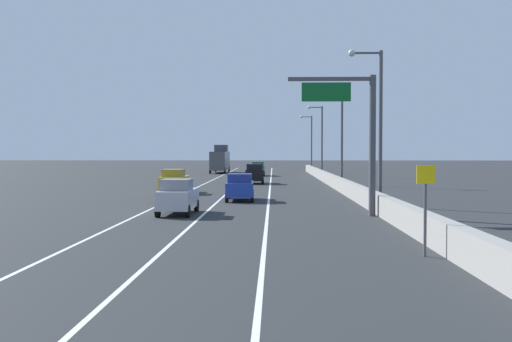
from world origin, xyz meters
TOP-DOWN VIEW (x-y plane):
  - ground_plane at (0.00, 64.00)m, footprint 320.00×320.00m
  - lane_stripe_left at (-5.50, 55.00)m, footprint 0.16×130.00m
  - lane_stripe_center at (-2.00, 55.00)m, footprint 0.16×130.00m
  - lane_stripe_right at (1.50, 55.00)m, footprint 0.16×130.00m
  - jersey_barrier_right at (7.70, 40.00)m, footprint 0.60×120.00m
  - overhead_sign_gantry at (6.35, 28.22)m, footprint 4.68×0.36m
  - speed_advisory_sign at (6.80, 15.81)m, footprint 0.60×0.11m
  - lamp_post_right_second at (8.21, 33.65)m, footprint 2.14×0.44m
  - lamp_post_right_third at (8.43, 56.64)m, footprint 2.14×0.44m
  - lamp_post_right_fourth at (8.28, 79.63)m, footprint 2.14×0.44m
  - lamp_post_right_fifth at (8.29, 102.62)m, footprint 2.14×0.44m
  - car_green_0 at (-0.34, 80.58)m, footprint 1.84×4.58m
  - car_silver_1 at (-3.41, 28.76)m, footprint 1.85×4.19m
  - car_blue_2 at (-0.52, 38.05)m, footprint 2.05×4.39m
  - car_yellow_3 at (-6.35, 45.28)m, footprint 1.98×4.48m
  - car_black_4 at (-0.21, 60.16)m, footprint 2.10×4.43m
  - box_truck at (-6.73, 91.97)m, footprint 2.51×9.67m

SIDE VIEW (x-z plane):
  - ground_plane at x=0.00m, z-range 0.00..0.00m
  - lane_stripe_left at x=-5.50m, z-range 0.00..0.00m
  - lane_stripe_center at x=-2.00m, z-range 0.00..0.00m
  - lane_stripe_right at x=1.50m, z-range 0.00..0.00m
  - jersey_barrier_right at x=7.70m, z-range 0.00..1.10m
  - car_blue_2 at x=-0.52m, z-range 0.00..1.90m
  - car_silver_1 at x=-3.41m, z-range -0.01..1.94m
  - car_green_0 at x=-0.34m, z-range 0.00..1.97m
  - car_yellow_3 at x=-6.35m, z-range 0.00..1.99m
  - car_black_4 at x=-0.21m, z-range -0.01..2.11m
  - speed_advisory_sign at x=6.80m, z-range 0.26..3.26m
  - box_truck at x=-6.73m, z-range -0.18..4.32m
  - overhead_sign_gantry at x=6.35m, z-range 0.98..8.48m
  - lamp_post_right_second at x=8.21m, z-range 0.74..10.50m
  - lamp_post_right_third at x=8.43m, z-range 0.74..10.50m
  - lamp_post_right_fourth at x=8.28m, z-range 0.74..10.50m
  - lamp_post_right_fifth at x=8.29m, z-range 0.74..10.50m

